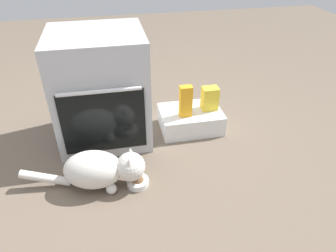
% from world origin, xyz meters
% --- Properties ---
extents(ground, '(8.00, 8.00, 0.00)m').
position_xyz_m(ground, '(0.00, 0.00, 0.00)').
color(ground, '#6B5B4C').
extents(oven, '(0.63, 0.61, 0.79)m').
position_xyz_m(oven, '(0.01, 0.48, 0.39)').
color(oven, '#B7BABF').
rests_on(oven, ground).
extents(pantry_cabinet, '(0.47, 0.33, 0.16)m').
position_xyz_m(pantry_cabinet, '(0.66, 0.44, 0.08)').
color(pantry_cabinet, white).
rests_on(pantry_cabinet, ground).
extents(food_bowl, '(0.14, 0.14, 0.08)m').
position_xyz_m(food_bowl, '(0.17, -0.10, 0.03)').
color(food_bowl, white).
rests_on(food_bowl, ground).
extents(cat, '(0.76, 0.29, 0.26)m').
position_xyz_m(cat, '(-0.04, -0.07, 0.13)').
color(cat, silver).
rests_on(cat, ground).
extents(juice_carton, '(0.09, 0.06, 0.24)m').
position_xyz_m(juice_carton, '(0.60, 0.39, 0.28)').
color(juice_carton, orange).
rests_on(juice_carton, pantry_cabinet).
extents(snack_bag, '(0.12, 0.09, 0.18)m').
position_xyz_m(snack_bag, '(0.80, 0.45, 0.25)').
color(snack_bag, yellow).
rests_on(snack_bag, pantry_cabinet).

